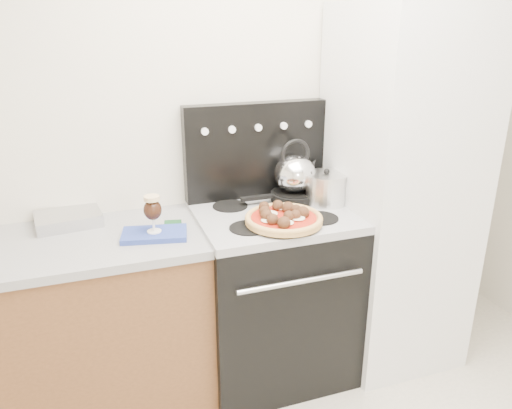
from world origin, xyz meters
name	(u,v)px	position (x,y,z in m)	size (l,w,h in m)	color
room_shell	(353,214)	(0.00, 0.29, 1.25)	(3.52, 3.01, 2.52)	beige
base_cabinet	(49,337)	(-1.02, 1.20, 0.43)	(1.45, 0.60, 0.86)	brown
countertop	(34,250)	(-1.02, 1.20, 0.88)	(1.48, 0.63, 0.04)	#99999C
stove_body	(272,297)	(0.08, 1.18, 0.44)	(0.76, 0.65, 0.88)	black
cooktop	(273,216)	(0.08, 1.18, 0.90)	(0.76, 0.65, 0.04)	#ADADB2
backguard	(255,150)	(0.08, 1.45, 1.17)	(0.76, 0.08, 0.50)	black
fridge	(398,193)	(0.78, 1.15, 0.95)	(0.64, 0.68, 1.90)	silver
foil_sheet	(68,219)	(-0.88, 1.40, 0.93)	(0.29, 0.22, 0.06)	silver
oven_mitt	(154,234)	(-0.52, 1.12, 0.91)	(0.29, 0.17, 0.02)	#2A3F9B
beer_glass	(153,214)	(-0.52, 1.12, 1.01)	(0.08, 0.08, 0.17)	black
pizza_pan	(284,223)	(0.07, 1.02, 0.93)	(0.34, 0.34, 0.01)	black
pizza	(284,217)	(0.07, 1.02, 0.96)	(0.36, 0.36, 0.05)	gold
skillet	(294,196)	(0.25, 1.31, 0.94)	(0.25, 0.25, 0.04)	black
tea_kettle	(295,170)	(0.25, 1.31, 1.08)	(0.22, 0.22, 0.24)	white
stock_pot	(326,190)	(0.38, 1.21, 1.00)	(0.21, 0.21, 0.15)	silver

